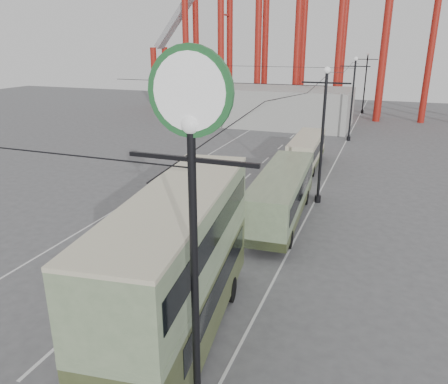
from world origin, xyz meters
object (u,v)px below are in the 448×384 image
at_px(lamp_post_near, 192,178).
at_px(single_decker_cream, 307,150).
at_px(double_decker_bus, 179,263).
at_px(single_decker_green, 282,194).
at_px(pedestrian, 225,218).

height_order(lamp_post_near, single_decker_cream, lamp_post_near).
bearing_deg(single_decker_cream, double_decker_bus, -91.68).
bearing_deg(single_decker_green, lamp_post_near, -87.76).
height_order(single_decker_green, single_decker_cream, single_decker_green).
height_order(lamp_post_near, single_decker_green, lamp_post_near).
distance_m(double_decker_bus, single_decker_cream, 26.27).
xyz_separation_m(double_decker_bus, single_decker_cream, (-0.17, 26.21, -1.74)).
bearing_deg(pedestrian, lamp_post_near, 80.96).
xyz_separation_m(lamp_post_near, pedestrian, (-4.33, 13.69, -6.88)).
height_order(lamp_post_near, pedestrian, lamp_post_near).
height_order(double_decker_bus, pedestrian, double_decker_bus).
bearing_deg(single_decker_green, single_decker_cream, 90.24).
relative_size(double_decker_bus, pedestrian, 5.76).
xyz_separation_m(single_decker_cream, pedestrian, (-1.79, -16.32, -0.59)).
xyz_separation_m(lamp_post_near, single_decker_green, (-1.68, 16.79, -6.05)).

